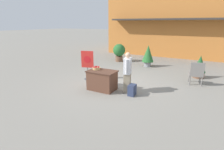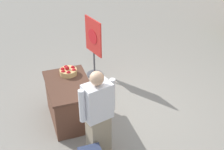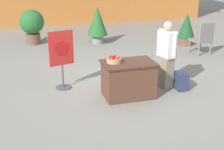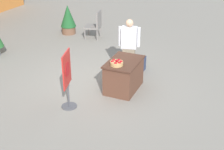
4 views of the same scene
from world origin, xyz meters
The scene contains 10 objects.
ground_plane centered at (0.00, 0.00, 0.00)m, with size 120.00×120.00×0.00m, color gray.
display_table centered at (-0.10, -0.86, 0.40)m, with size 1.14×0.76×0.79m.
apple_basket centered at (-0.41, -0.79, 0.85)m, with size 0.32×0.32×0.16m.
person_visitor centered at (0.90, -0.62, 0.80)m, with size 0.35×0.60×1.58m.
backpack centered at (1.20, -0.85, 0.21)m, with size 0.24×0.34×0.42m.
poster_board centered at (-1.43, -0.01, 0.76)m, with size 0.58×0.36×1.38m.
patio_chair centered at (3.22, 1.57, 0.55)m, with size 0.64×0.64×1.03m.
potted_plant_far_right centered at (-1.90, 4.40, 0.72)m, with size 0.85×0.85×1.22m.
potted_plant_near_left centered at (0.34, 3.86, 0.75)m, with size 0.72×0.72×1.32m.
potted_plant_near_right centered at (3.29, 2.77, 0.58)m, with size 0.59×0.59×1.12m.
Camera 3 is at (-2.20, -6.89, 2.88)m, focal length 50.00 mm.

